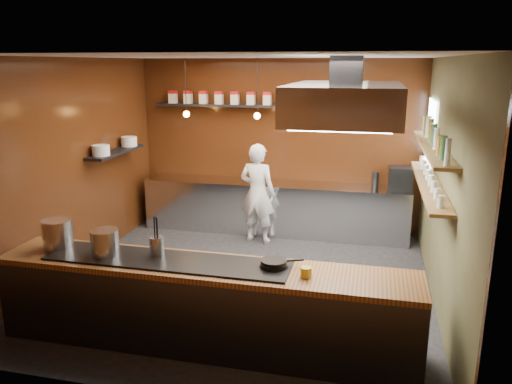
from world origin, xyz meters
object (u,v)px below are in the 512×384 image
(espresso_machine, at_px, (400,178))
(chef, at_px, (257,193))
(extractor_hood, at_px, (345,102))
(stockpot_small, at_px, (105,242))
(stockpot_large, at_px, (57,233))

(espresso_machine, xyz_separation_m, chef, (-2.29, -0.55, -0.25))
(extractor_hood, bearing_deg, espresso_machine, 73.00)
(stockpot_small, distance_m, espresso_machine, 4.99)
(espresso_machine, bearing_deg, stockpot_large, -135.90)
(extractor_hood, height_order, stockpot_large, extractor_hood)
(extractor_hood, height_order, chef, extractor_hood)
(chef, bearing_deg, stockpot_small, 83.96)
(stockpot_large, height_order, chef, chef)
(extractor_hood, height_order, espresso_machine, extractor_hood)
(extractor_hood, xyz_separation_m, chef, (-1.49, 2.07, -1.67))
(extractor_hood, height_order, stockpot_small, extractor_hood)
(stockpot_large, distance_m, chef, 3.56)
(extractor_hood, relative_size, espresso_machine, 5.40)
(espresso_machine, bearing_deg, stockpot_small, -130.05)
(stockpot_small, bearing_deg, espresso_machine, 50.38)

